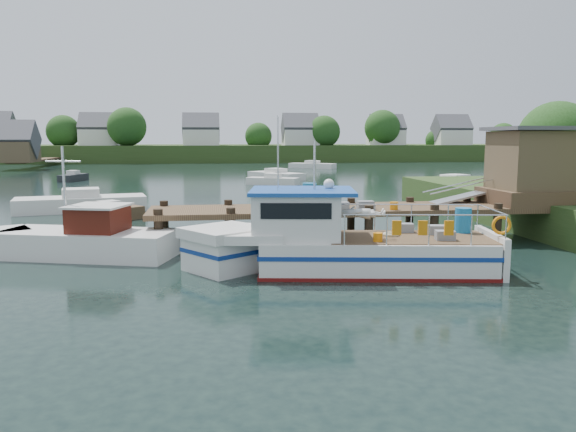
{
  "coord_description": "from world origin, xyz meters",
  "views": [
    {
      "loc": [
        -3.72,
        -20.89,
        4.0
      ],
      "look_at": [
        -1.0,
        -1.5,
        1.3
      ],
      "focal_mm": 35.0,
      "sensor_mm": 36.0,
      "label": 1
    }
  ],
  "objects": [
    {
      "name": "moored_e",
      "position": [
        -16.59,
        34.9,
        0.38
      ],
      "size": [
        2.2,
        3.89,
        1.02
      ],
      "rotation": [
        0.0,
        0.0,
        -0.1
      ],
      "color": "black",
      "rests_on": "ground"
    },
    {
      "name": "ground_plane",
      "position": [
        0.0,
        0.0,
        0.0
      ],
      "size": [
        160.0,
        160.0,
        0.0
      ],
      "primitive_type": "plane",
      "color": "black"
    },
    {
      "name": "lobster_boat",
      "position": [
        0.04,
        -4.53,
        0.85
      ],
      "size": [
        9.74,
        4.09,
        4.68
      ],
      "rotation": [
        0.0,
        0.0,
        -0.16
      ],
      "color": "silver",
      "rests_on": "ground"
    },
    {
      "name": "moored_d",
      "position": [
        2.85,
        34.66,
        0.4
      ],
      "size": [
        5.4,
        6.52,
        1.09
      ],
      "rotation": [
        0.0,
        0.0,
        0.07
      ],
      "color": "silver",
      "rests_on": "ground"
    },
    {
      "name": "moored_a",
      "position": [
        -10.82,
        11.42,
        0.47
      ],
      "size": [
        7.24,
        3.77,
        1.27
      ],
      "rotation": [
        0.0,
        0.0,
        -0.13
      ],
      "color": "silver",
      "rests_on": "ground"
    },
    {
      "name": "moored_far",
      "position": [
        10.27,
        54.86,
        0.39
      ],
      "size": [
        6.47,
        5.06,
        1.07
      ],
      "rotation": [
        0.0,
        0.0,
        -0.28
      ],
      "color": "silver",
      "rests_on": "ground"
    },
    {
      "name": "moored_b",
      "position": [
        1.77,
        27.86,
        0.37
      ],
      "size": [
        4.73,
        3.42,
        1.0
      ],
      "rotation": [
        0.0,
        0.0,
        0.14
      ],
      "color": "silver",
      "rests_on": "ground"
    },
    {
      "name": "work_boat",
      "position": [
        -8.21,
        -1.25,
        0.59
      ],
      "size": [
        7.11,
        3.81,
        3.75
      ],
      "rotation": [
        0.0,
        0.0,
        -0.29
      ],
      "color": "silver",
      "rests_on": "ground"
    },
    {
      "name": "far_shore",
      "position": [
        0.01,
        82.37,
        2.1
      ],
      "size": [
        140.0,
        42.55,
        9.22
      ],
      "color": "#2C431B",
      "rests_on": "ground"
    },
    {
      "name": "moored_rowboat",
      "position": [
        -8.66,
        7.27,
        0.37
      ],
      "size": [
        3.38,
        3.08,
        1.0
      ],
      "rotation": [
        0.0,
        0.0,
        0.17
      ],
      "color": "#4E3925",
      "rests_on": "ground"
    },
    {
      "name": "moored_c",
      "position": [
        16.4,
        23.1,
        0.4
      ],
      "size": [
        7.12,
        5.29,
        1.08
      ],
      "rotation": [
        0.0,
        0.0,
        0.32
      ],
      "color": "silver",
      "rests_on": "ground"
    },
    {
      "name": "dock",
      "position": [
        6.51,
        0.01,
        2.24
      ],
      "size": [
        16.6,
        3.0,
        4.78
      ],
      "color": "#4E3925",
      "rests_on": "ground"
    }
  ]
}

